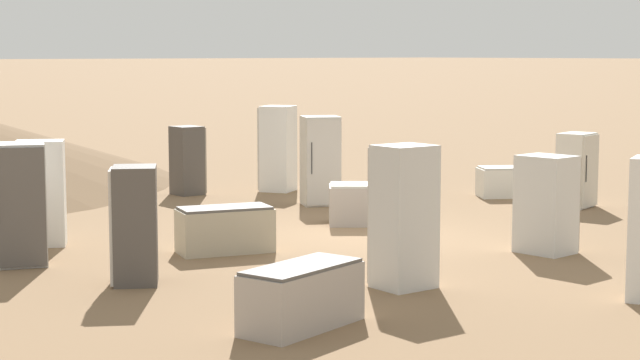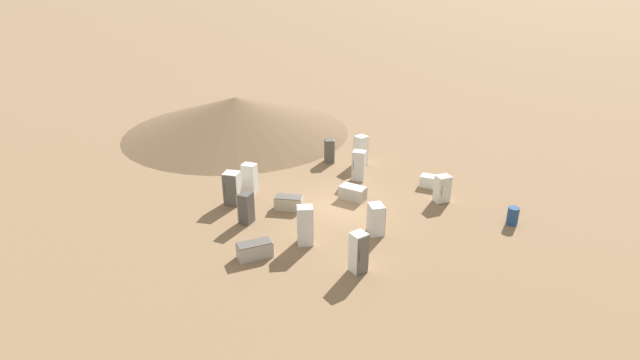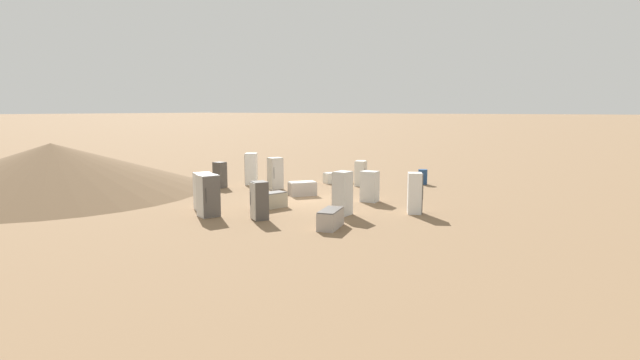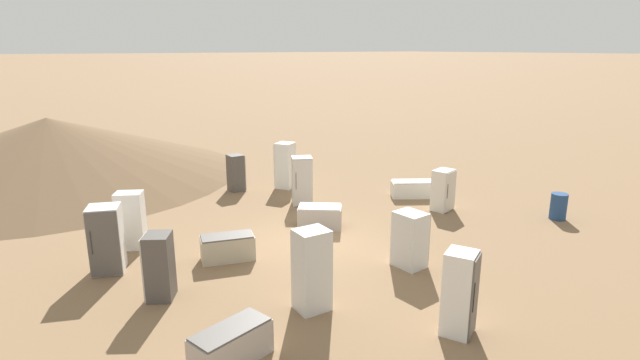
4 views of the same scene
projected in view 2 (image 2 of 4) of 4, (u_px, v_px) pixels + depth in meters
The scene contains 17 objects.
ground_plane at pixel (340, 206), 26.62m from camera, with size 1000.00×1000.00×0.00m, color #846647.
dirt_mound at pixel (236, 115), 37.40m from camera, with size 16.87×16.87×2.69m.
discarded_fridge_0 at pixel (232, 188), 26.55m from camera, with size 1.02×1.02×1.79m.
discarded_fridge_1 at pixel (361, 150), 31.58m from camera, with size 0.94×0.95×1.92m.
discarded_fridge_2 at pixel (250, 178), 27.88m from camera, with size 0.95×0.90×1.70m.
discarded_fridge_3 at pixel (359, 252), 20.74m from camera, with size 0.82×0.83×1.81m.
discarded_fridge_4 at pixel (353, 193), 27.26m from camera, with size 1.59×1.50×0.74m.
discarded_fridge_5 at pixel (442, 189), 26.83m from camera, with size 0.87×0.76×1.50m.
discarded_fridge_6 at pixel (305, 225), 22.77m from camera, with size 0.74×0.69×1.90m.
discarded_fridge_7 at pixel (329, 151), 32.10m from camera, with size 0.62×0.62×1.51m.
discarded_fridge_8 at pixel (435, 182), 28.67m from camera, with size 1.80×1.50×0.65m.
discarded_fridge_9 at pixel (246, 208), 24.67m from camera, with size 0.86×0.88×1.60m.
discarded_fridge_10 at pixel (376, 219), 23.68m from camera, with size 0.75×0.84×1.53m.
discarded_fridge_11 at pixel (359, 166), 29.39m from camera, with size 0.95×0.94×1.82m.
discarded_fridge_12 at pixel (255, 250), 21.95m from camera, with size 1.66×1.02×0.73m.
discarded_fridge_13 at pixel (289, 203), 26.18m from camera, with size 1.59×1.07×0.72m.
rusty_barrel at pixel (513, 216), 24.64m from camera, with size 0.55×0.55×0.91m.
Camera 2 is at (-4.77, -23.29, 12.12)m, focal length 28.00 mm.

